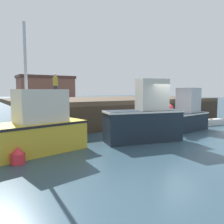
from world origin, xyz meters
name	(u,v)px	position (x,y,z in m)	size (l,w,h in m)	color
ground	(171,140)	(0.00, 0.00, -0.05)	(120.00, 160.00, 0.10)	#2D4756
pier	(117,102)	(1.28, 6.49, 1.39)	(14.52, 7.74, 1.66)	brown
fishing_boat_near_left	(31,130)	(-5.97, 1.00, 0.85)	(4.30, 2.18, 4.53)	gold
fishing_boat_near_right	(145,119)	(-1.33, 0.31, 0.99)	(3.59, 1.93, 2.72)	#19232D
fishing_boat_mid	(184,115)	(2.36, 1.23, 0.84)	(3.34, 1.74, 2.37)	#19232D
rowboat	(209,122)	(5.25, 1.67, 0.19)	(2.03, 0.93, 0.41)	silver
dockworker	(55,86)	(-2.70, 8.15, 2.52)	(0.34, 0.34, 1.72)	#2D3342
warehouse	(46,89)	(4.34, 35.03, 2.48)	(10.04, 5.10, 4.92)	brown
mooring_buoy_foreground	(18,156)	(-6.60, 0.00, 0.24)	(0.42, 0.42, 0.54)	red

